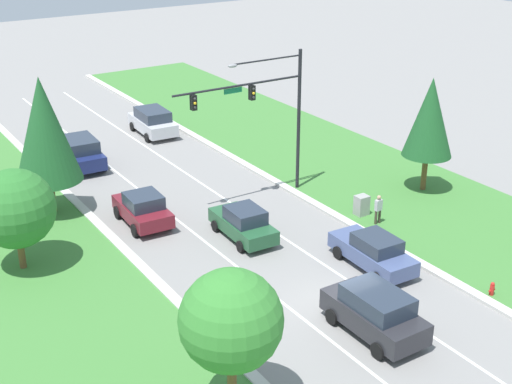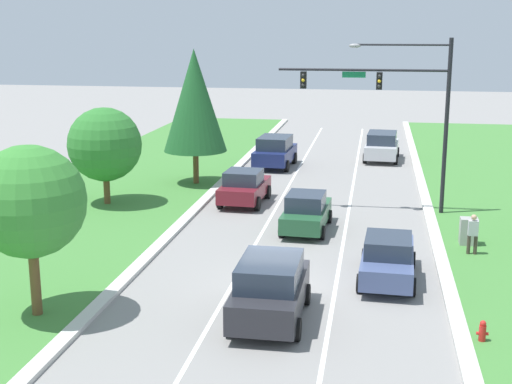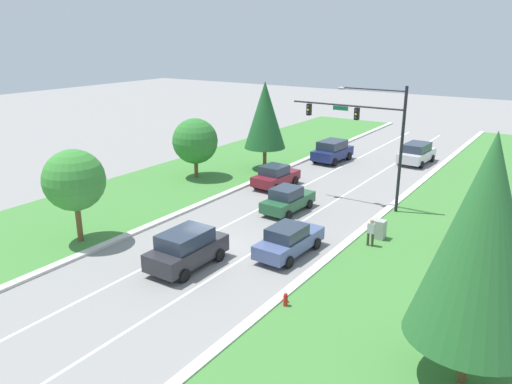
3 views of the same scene
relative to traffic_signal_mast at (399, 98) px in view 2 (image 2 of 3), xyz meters
name	(u,v)px [view 2 (image 2 of 3)]	position (x,y,z in m)	size (l,w,h in m)	color
ground_plane	(281,293)	(-3.98, -11.65, -5.55)	(160.00, 160.00, 0.00)	gray
curb_strip_right	(452,302)	(1.67, -11.65, -5.47)	(0.50, 90.00, 0.15)	beige
curb_strip_left	(122,282)	(-9.63, -11.65, -5.47)	(0.50, 90.00, 0.15)	beige
lane_stripe_inner_left	(229,290)	(-5.78, -11.65, -5.54)	(0.14, 81.00, 0.01)	white
lane_stripe_inner_right	(334,297)	(-2.18, -11.65, -5.54)	(0.14, 81.00, 0.01)	white
traffic_signal_mast	(399,98)	(0.00, 0.00, 0.00)	(8.05, 0.41, 8.34)	black
navy_suv	(275,151)	(-7.35, 10.35, -4.51)	(2.50, 4.68, 1.99)	navy
forest_sedan	(306,212)	(-3.91, -3.83, -4.71)	(2.11, 4.40, 1.72)	#235633
silver_suv	(382,146)	(-0.58, 13.96, -4.57)	(2.45, 4.84, 1.90)	silver
burgundy_sedan	(244,187)	(-7.51, 0.49, -4.67)	(2.29, 4.27, 1.76)	maroon
charcoal_suv	(270,289)	(-4.02, -13.88, -4.53)	(2.20, 4.50, 1.97)	#28282D
slate_blue_sedan	(388,258)	(-0.41, -9.72, -4.71)	(2.12, 4.71, 1.68)	#475684
utility_cabinet	(468,232)	(2.91, -5.03, -4.95)	(0.70, 0.60, 1.18)	#9E9E99
pedestrian	(473,233)	(2.90, -6.36, -4.61)	(0.40, 0.23, 1.69)	#42382D
fire_hydrant	(482,332)	(2.22, -14.55, -5.20)	(0.34, 0.20, 0.70)	red
oak_near_left_tree	(105,145)	(-14.32, -0.93, -2.45)	(3.70, 3.70, 4.95)	brown
oak_far_left_tree	(29,202)	(-11.23, -14.86, -1.86)	(3.45, 3.45, 5.43)	brown
conifer_mid_left_tree	(195,101)	(-11.06, 4.48, -0.75)	(3.56, 3.56, 7.66)	brown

